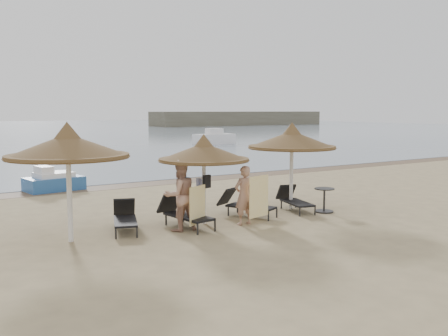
{
  "coord_description": "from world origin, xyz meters",
  "views": [
    {
      "loc": [
        -7.05,
        -11.13,
        3.27
      ],
      "look_at": [
        0.8,
        1.2,
        1.58
      ],
      "focal_mm": 40.0,
      "sensor_mm": 36.0,
      "label": 1
    }
  ],
  "objects_px": {
    "lounger_near_right": "(244,204)",
    "pedal_boat": "(53,181)",
    "lounger_near_left": "(183,212)",
    "person_left": "(180,190)",
    "palapa_left": "(68,147)",
    "side_table": "(324,201)",
    "palapa_center": "(204,152)",
    "palapa_right": "(292,140)",
    "lounger_far_right": "(294,200)",
    "person_right": "(244,191)",
    "lounger_far_left": "(125,217)"
  },
  "relations": [
    {
      "from": "person_right",
      "to": "pedal_boat",
      "type": "xyz_separation_m",
      "value": [
        -3.09,
        9.24,
        -0.6
      ]
    },
    {
      "from": "palapa_center",
      "to": "lounger_far_left",
      "type": "xyz_separation_m",
      "value": [
        -2.21,
        0.52,
        -1.72
      ]
    },
    {
      "from": "lounger_near_right",
      "to": "person_right",
      "type": "relative_size",
      "value": 0.98
    },
    {
      "from": "palapa_right",
      "to": "lounger_far_right",
      "type": "xyz_separation_m",
      "value": [
        -0.06,
        -0.21,
        -1.94
      ]
    },
    {
      "from": "palapa_center",
      "to": "lounger_far_left",
      "type": "bearing_deg",
      "value": 166.63
    },
    {
      "from": "lounger_far_right",
      "to": "pedal_boat",
      "type": "height_order",
      "value": "pedal_boat"
    },
    {
      "from": "side_table",
      "to": "person_left",
      "type": "relative_size",
      "value": 0.34
    },
    {
      "from": "palapa_left",
      "to": "lounger_near_left",
      "type": "distance_m",
      "value": 3.73
    },
    {
      "from": "lounger_near_right",
      "to": "side_table",
      "type": "height_order",
      "value": "lounger_near_right"
    },
    {
      "from": "palapa_left",
      "to": "lounger_near_left",
      "type": "xyz_separation_m",
      "value": [
        3.15,
        -0.03,
        -1.99
      ]
    },
    {
      "from": "palapa_left",
      "to": "person_left",
      "type": "xyz_separation_m",
      "value": [
        2.85,
        -0.44,
        -1.26
      ]
    },
    {
      "from": "lounger_near_left",
      "to": "person_left",
      "type": "height_order",
      "value": "person_left"
    },
    {
      "from": "palapa_right",
      "to": "lounger_near_left",
      "type": "xyz_separation_m",
      "value": [
        -4.2,
        -0.28,
        -1.9
      ]
    },
    {
      "from": "palapa_left",
      "to": "side_table",
      "type": "bearing_deg",
      "value": -5.14
    },
    {
      "from": "palapa_right",
      "to": "lounger_near_left",
      "type": "height_order",
      "value": "palapa_right"
    },
    {
      "from": "side_table",
      "to": "palapa_right",
      "type": "bearing_deg",
      "value": 121.08
    },
    {
      "from": "side_table",
      "to": "person_right",
      "type": "relative_size",
      "value": 0.39
    },
    {
      "from": "lounger_near_left",
      "to": "lounger_near_right",
      "type": "relative_size",
      "value": 1.05
    },
    {
      "from": "palapa_left",
      "to": "palapa_right",
      "type": "height_order",
      "value": "palapa_left"
    },
    {
      "from": "lounger_near_right",
      "to": "pedal_boat",
      "type": "height_order",
      "value": "pedal_boat"
    },
    {
      "from": "lounger_near_left",
      "to": "person_left",
      "type": "xyz_separation_m",
      "value": [
        -0.3,
        -0.41,
        0.73
      ]
    },
    {
      "from": "side_table",
      "to": "palapa_left",
      "type": "bearing_deg",
      "value": 174.86
    },
    {
      "from": "palapa_center",
      "to": "palapa_right",
      "type": "xyz_separation_m",
      "value": [
        3.54,
        0.33,
        0.22
      ]
    },
    {
      "from": "palapa_right",
      "to": "palapa_center",
      "type": "bearing_deg",
      "value": -174.71
    },
    {
      "from": "palapa_center",
      "to": "pedal_boat",
      "type": "bearing_deg",
      "value": 104.37
    },
    {
      "from": "palapa_left",
      "to": "side_table",
      "type": "distance_m",
      "value": 8.22
    },
    {
      "from": "palapa_left",
      "to": "person_left",
      "type": "relative_size",
      "value": 1.34
    },
    {
      "from": "palapa_left",
      "to": "person_right",
      "type": "height_order",
      "value": "palapa_left"
    },
    {
      "from": "lounger_near_left",
      "to": "lounger_far_right",
      "type": "xyz_separation_m",
      "value": [
        4.14,
        0.07,
        -0.04
      ]
    },
    {
      "from": "lounger_far_right",
      "to": "side_table",
      "type": "distance_m",
      "value": 0.99
    },
    {
      "from": "palapa_left",
      "to": "side_table",
      "type": "xyz_separation_m",
      "value": [
        7.93,
        -0.71,
        -2.02
      ]
    },
    {
      "from": "lounger_near_left",
      "to": "person_right",
      "type": "distance_m",
      "value": 1.84
    },
    {
      "from": "pedal_boat",
      "to": "lounger_near_left",
      "type": "bearing_deg",
      "value": -88.78
    },
    {
      "from": "palapa_right",
      "to": "lounger_far_left",
      "type": "distance_m",
      "value": 6.07
    },
    {
      "from": "person_left",
      "to": "side_table",
      "type": "bearing_deg",
      "value": 176.73
    },
    {
      "from": "lounger_near_right",
      "to": "palapa_right",
      "type": "bearing_deg",
      "value": -24.42
    },
    {
      "from": "palapa_left",
      "to": "side_table",
      "type": "relative_size",
      "value": 3.89
    },
    {
      "from": "palapa_center",
      "to": "lounger_near_right",
      "type": "distance_m",
      "value": 2.36
    },
    {
      "from": "palapa_center",
      "to": "lounger_near_left",
      "type": "xyz_separation_m",
      "value": [
        -0.66,
        0.04,
        -1.68
      ]
    },
    {
      "from": "lounger_near_right",
      "to": "palapa_left",
      "type": "bearing_deg",
      "value": 157.03
    },
    {
      "from": "person_left",
      "to": "person_right",
      "type": "height_order",
      "value": "person_left"
    },
    {
      "from": "lounger_far_right",
      "to": "side_table",
      "type": "height_order",
      "value": "lounger_far_right"
    },
    {
      "from": "person_left",
      "to": "pedal_boat",
      "type": "relative_size",
      "value": 0.94
    },
    {
      "from": "palapa_left",
      "to": "palapa_right",
      "type": "xyz_separation_m",
      "value": [
        7.35,
        0.25,
        -0.09
      ]
    },
    {
      "from": "palapa_right",
      "to": "person_right",
      "type": "bearing_deg",
      "value": -158.42
    },
    {
      "from": "palapa_right",
      "to": "side_table",
      "type": "bearing_deg",
      "value": -58.92
    },
    {
      "from": "palapa_right",
      "to": "side_table",
      "type": "distance_m",
      "value": 2.24
    },
    {
      "from": "lounger_near_left",
      "to": "lounger_far_right",
      "type": "relative_size",
      "value": 1.1
    },
    {
      "from": "lounger_near_right",
      "to": "person_left",
      "type": "bearing_deg",
      "value": 169.12
    },
    {
      "from": "lounger_far_right",
      "to": "person_left",
      "type": "bearing_deg",
      "value": -160.06
    }
  ]
}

